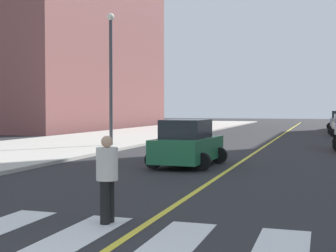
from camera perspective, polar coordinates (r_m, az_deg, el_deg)
The scene contains 7 objects.
sidewalk_kerb_west at distance 28.13m, azimuth -15.89°, elevation -2.58°, with size 10.00×120.00×0.15m, color #B2ADA3.
crosswalk_paint at distance 8.39m, azimuth -6.50°, elevation -13.90°, with size 13.50×4.00×0.01m.
lane_divider_paint at distance 43.54m, azimuth 13.28°, elevation -1.03°, with size 0.16×80.00×0.01m, color yellow.
low_rise_brick_west at distance 60.52m, azimuth -12.71°, elevation 11.58°, with size 16.00×32.00×24.74m, color brown.
car_green_second at distance 19.42m, azimuth 2.30°, elevation -2.18°, with size 2.74×4.27×1.87m.
pedestrian_crossing at distance 9.81m, azimuth -7.19°, elevation -5.78°, with size 0.44×0.44×1.77m.
street_lamp at distance 28.93m, azimuth -6.76°, elevation 6.82°, with size 0.44×0.44×7.78m.
Camera 1 is at (3.31, -3.36, 2.31)m, focal length 51.70 mm.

